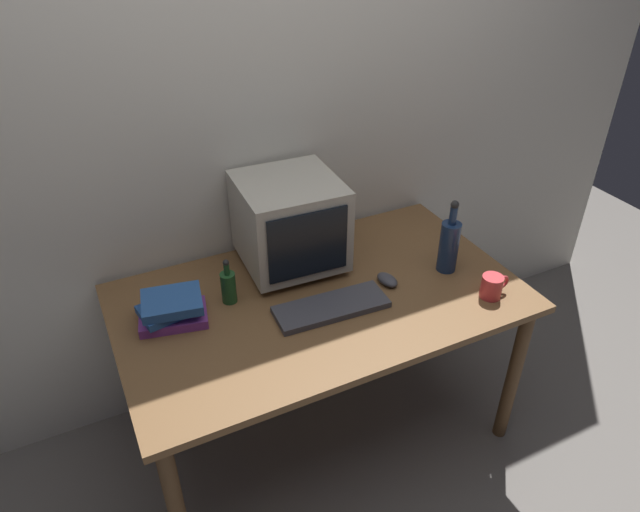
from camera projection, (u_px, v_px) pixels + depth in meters
ground_plane at (320, 425)px, 2.59m from camera, size 6.00×6.00×0.00m
back_wall at (264, 123)px, 2.27m from camera, size 4.00×0.08×2.50m
desk at (320, 312)px, 2.23m from camera, size 1.52×0.89×0.74m
crt_monitor at (290, 223)px, 2.26m from camera, size 0.40×0.40×0.37m
keyboard at (332, 307)px, 2.11m from camera, size 0.43×0.17×0.02m
computer_mouse at (387, 280)px, 2.24m from camera, size 0.07×0.11×0.04m
bottle_tall at (449, 245)px, 2.26m from camera, size 0.08×0.08×0.31m
bottle_short at (228, 286)px, 2.12m from camera, size 0.06×0.06×0.18m
book_stack at (172, 309)px, 2.03m from camera, size 0.26×0.20×0.10m
mug at (492, 286)px, 2.15m from camera, size 0.12×0.08×0.09m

